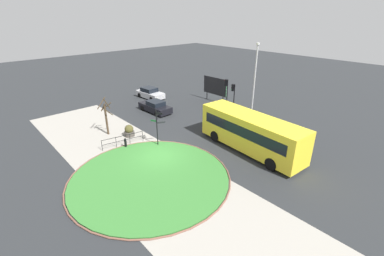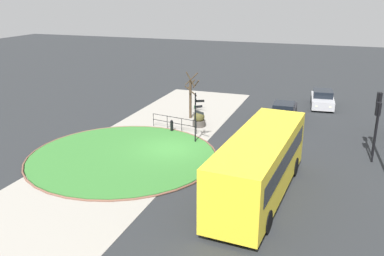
{
  "view_description": "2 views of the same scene",
  "coord_description": "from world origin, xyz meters",
  "px_view_note": "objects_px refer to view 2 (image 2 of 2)",
  "views": [
    {
      "loc": [
        15.89,
        -10.87,
        11.02
      ],
      "look_at": [
        1.5,
        2.21,
        2.4
      ],
      "focal_mm": 24.8,
      "sensor_mm": 36.0,
      "label": 1
    },
    {
      "loc": [
        22.58,
        9.4,
        9.54
      ],
      "look_at": [
        1.5,
        1.93,
        2.14
      ],
      "focal_mm": 38.54,
      "sensor_mm": 36.0,
      "label": 2
    }
  ],
  "objects_px": {
    "traffic_light_near": "(378,110)",
    "planter_near_signpost": "(199,120)",
    "bus_yellow": "(260,164)",
    "signpost_directional": "(196,114)",
    "traffic_light_far": "(377,119)",
    "street_tree_bare": "(191,95)",
    "bollard_foreground": "(172,126)",
    "car_near_lane": "(284,112)",
    "car_far_lane": "(322,99)"
  },
  "relations": [
    {
      "from": "car_near_lane",
      "to": "car_far_lane",
      "type": "bearing_deg",
      "value": -29.83
    },
    {
      "from": "signpost_directional",
      "to": "bus_yellow",
      "type": "xyz_separation_m",
      "value": [
        5.99,
        5.3,
        -0.35
      ]
    },
    {
      "from": "traffic_light_near",
      "to": "car_near_lane",
      "type": "bearing_deg",
      "value": 41.01
    },
    {
      "from": "signpost_directional",
      "to": "car_near_lane",
      "type": "xyz_separation_m",
      "value": [
        -7.23,
        4.74,
        -1.38
      ]
    },
    {
      "from": "bus_yellow",
      "to": "traffic_light_far",
      "type": "relative_size",
      "value": 2.73
    },
    {
      "from": "planter_near_signpost",
      "to": "street_tree_bare",
      "type": "distance_m",
      "value": 2.61
    },
    {
      "from": "car_near_lane",
      "to": "bollard_foreground",
      "type": "bearing_deg",
      "value": 126.55
    },
    {
      "from": "bollard_foreground",
      "to": "street_tree_bare",
      "type": "relative_size",
      "value": 0.23
    },
    {
      "from": "traffic_light_far",
      "to": "signpost_directional",
      "type": "bearing_deg",
      "value": 81.92
    },
    {
      "from": "car_far_lane",
      "to": "traffic_light_near",
      "type": "distance_m",
      "value": 11.4
    },
    {
      "from": "car_near_lane",
      "to": "car_far_lane",
      "type": "height_order",
      "value": "car_far_lane"
    },
    {
      "from": "car_near_lane",
      "to": "street_tree_bare",
      "type": "xyz_separation_m",
      "value": [
        2.02,
        -6.97,
        1.25
      ]
    },
    {
      "from": "signpost_directional",
      "to": "bus_yellow",
      "type": "distance_m",
      "value": 8.01
    },
    {
      "from": "car_near_lane",
      "to": "planter_near_signpost",
      "type": "height_order",
      "value": "car_near_lane"
    },
    {
      "from": "bollard_foreground",
      "to": "planter_near_signpost",
      "type": "distance_m",
      "value": 2.34
    },
    {
      "from": "traffic_light_near",
      "to": "bus_yellow",
      "type": "bearing_deg",
      "value": 137.17
    },
    {
      "from": "street_tree_bare",
      "to": "bollard_foreground",
      "type": "bearing_deg",
      "value": -2.44
    },
    {
      "from": "car_near_lane",
      "to": "traffic_light_far",
      "type": "relative_size",
      "value": 1.25
    },
    {
      "from": "car_near_lane",
      "to": "street_tree_bare",
      "type": "height_order",
      "value": "street_tree_bare"
    },
    {
      "from": "street_tree_bare",
      "to": "traffic_light_far",
      "type": "bearing_deg",
      "value": 70.33
    },
    {
      "from": "bus_yellow",
      "to": "traffic_light_near",
      "type": "bearing_deg",
      "value": -31.96
    },
    {
      "from": "car_near_lane",
      "to": "street_tree_bare",
      "type": "relative_size",
      "value": 1.18
    },
    {
      "from": "traffic_light_far",
      "to": "street_tree_bare",
      "type": "height_order",
      "value": "street_tree_bare"
    },
    {
      "from": "bus_yellow",
      "to": "planter_near_signpost",
      "type": "height_order",
      "value": "bus_yellow"
    },
    {
      "from": "bus_yellow",
      "to": "traffic_light_near",
      "type": "height_order",
      "value": "traffic_light_near"
    },
    {
      "from": "planter_near_signpost",
      "to": "street_tree_bare",
      "type": "bearing_deg",
      "value": -144.44
    },
    {
      "from": "signpost_directional",
      "to": "car_far_lane",
      "type": "relative_size",
      "value": 0.79
    },
    {
      "from": "car_near_lane",
      "to": "car_far_lane",
      "type": "xyz_separation_m",
      "value": [
        -5.04,
        2.67,
        0.03
      ]
    },
    {
      "from": "bollard_foreground",
      "to": "planter_near_signpost",
      "type": "relative_size",
      "value": 0.78
    },
    {
      "from": "car_far_lane",
      "to": "traffic_light_near",
      "type": "xyz_separation_m",
      "value": [
        10.63,
        3.47,
        2.19
      ]
    },
    {
      "from": "signpost_directional",
      "to": "planter_near_signpost",
      "type": "height_order",
      "value": "signpost_directional"
    },
    {
      "from": "bus_yellow",
      "to": "car_near_lane",
      "type": "xyz_separation_m",
      "value": [
        -13.22,
        -0.56,
        -1.04
      ]
    },
    {
      "from": "signpost_directional",
      "to": "bollard_foreground",
      "type": "bearing_deg",
      "value": -123.39
    },
    {
      "from": "bollard_foreground",
      "to": "car_near_lane",
      "type": "xyz_separation_m",
      "value": [
        -5.66,
        7.13,
        0.19
      ]
    },
    {
      "from": "car_near_lane",
      "to": "traffic_light_far",
      "type": "xyz_separation_m",
      "value": [
        6.68,
        6.06,
        1.99
      ]
    },
    {
      "from": "bus_yellow",
      "to": "planter_near_signpost",
      "type": "bearing_deg",
      "value": 37.81
    },
    {
      "from": "car_near_lane",
      "to": "traffic_light_near",
      "type": "relative_size",
      "value": 1.14
    },
    {
      "from": "signpost_directional",
      "to": "traffic_light_near",
      "type": "relative_size",
      "value": 0.87
    },
    {
      "from": "bollard_foreground",
      "to": "traffic_light_near",
      "type": "height_order",
      "value": "traffic_light_near"
    },
    {
      "from": "bollard_foreground",
      "to": "car_far_lane",
      "type": "height_order",
      "value": "car_far_lane"
    },
    {
      "from": "car_far_lane",
      "to": "street_tree_bare",
      "type": "relative_size",
      "value": 1.14
    },
    {
      "from": "traffic_light_near",
      "to": "traffic_light_far",
      "type": "bearing_deg",
      "value": 169.47
    },
    {
      "from": "signpost_directional",
      "to": "car_near_lane",
      "type": "bearing_deg",
      "value": 146.74
    },
    {
      "from": "car_near_lane",
      "to": "traffic_light_far",
      "type": "height_order",
      "value": "traffic_light_far"
    },
    {
      "from": "traffic_light_near",
      "to": "planter_near_signpost",
      "type": "bearing_deg",
      "value": 74.81
    },
    {
      "from": "traffic_light_far",
      "to": "planter_near_signpost",
      "type": "bearing_deg",
      "value": 65.3
    },
    {
      "from": "planter_near_signpost",
      "to": "traffic_light_far",
      "type": "bearing_deg",
      "value": 76.31
    },
    {
      "from": "street_tree_bare",
      "to": "traffic_light_near",
      "type": "bearing_deg",
      "value": 74.74
    },
    {
      "from": "planter_near_signpost",
      "to": "traffic_light_near",
      "type": "bearing_deg",
      "value": 81.45
    },
    {
      "from": "planter_near_signpost",
      "to": "bollard_foreground",
      "type": "bearing_deg",
      "value": -38.04
    }
  ]
}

